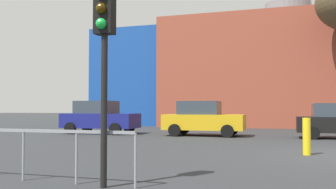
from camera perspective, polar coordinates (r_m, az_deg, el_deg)
name	(u,v)px	position (r m, az deg, el deg)	size (l,w,h in m)	color
building_backdrop	(289,76)	(34.66, 18.17, 2.80)	(33.44, 13.24, 10.90)	#9E4733
parked_car_0	(99,117)	(21.96, -10.57, -3.48)	(4.39, 2.15, 1.90)	navy
parked_car_1	(203,119)	(19.84, 5.41, -3.72)	(4.27, 2.09, 1.85)	gold
traffic_light_near_left	(104,38)	(6.97, -9.88, 8.55)	(0.36, 0.36, 3.72)	black
bollard_yellow_1	(307,136)	(12.34, 20.67, -6.09)	(0.24, 0.24, 1.16)	yellow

